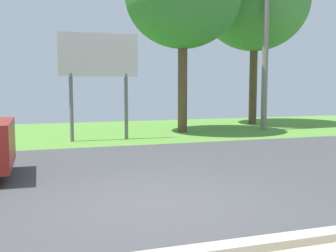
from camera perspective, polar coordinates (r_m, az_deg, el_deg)
ground_plane at (r=9.18m, az=-6.47°, el=-6.04°), size 40.00×22.00×0.20m
utility_pole at (r=16.81m, az=13.60°, el=10.42°), size 1.80×0.24×6.09m
roadside_billboard at (r=13.47m, az=-9.79°, el=8.82°), size 2.60×0.12×3.50m
tree_left_far at (r=19.61m, az=12.19°, el=16.80°), size 4.92×4.92×7.85m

